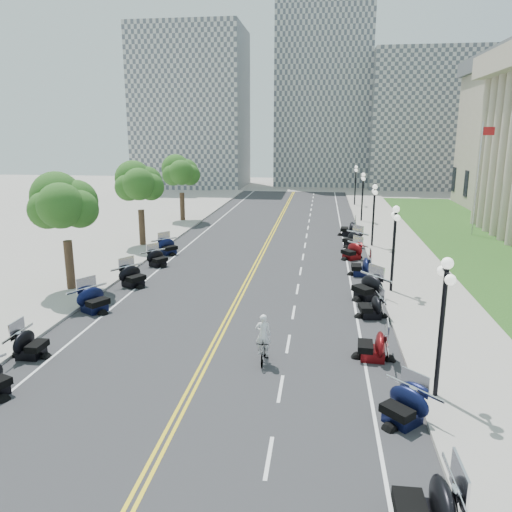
{
  "coord_description": "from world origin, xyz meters",
  "views": [
    {
      "loc": [
        4.48,
        -24.4,
        9.02
      ],
      "look_at": [
        0.73,
        3.81,
        2.0
      ],
      "focal_mm": 35.0,
      "sensor_mm": 36.0,
      "label": 1
    }
  ],
  "objects_px": {
    "motorcycle_n_3": "(403,404)",
    "bicycle": "(263,351)",
    "cyclist_rider": "(263,319)",
    "flagpole": "(477,180)"
  },
  "relations": [
    {
      "from": "flagpole",
      "to": "cyclist_rider",
      "type": "height_order",
      "value": "flagpole"
    },
    {
      "from": "motorcycle_n_3",
      "to": "cyclist_rider",
      "type": "xyz_separation_m",
      "value": [
        -4.92,
        3.71,
        1.23
      ]
    },
    {
      "from": "flagpole",
      "to": "cyclist_rider",
      "type": "xyz_separation_m",
      "value": [
        -15.68,
        -27.96,
        -3.12
      ]
    },
    {
      "from": "motorcycle_n_3",
      "to": "bicycle",
      "type": "height_order",
      "value": "motorcycle_n_3"
    },
    {
      "from": "motorcycle_n_3",
      "to": "bicycle",
      "type": "relative_size",
      "value": 1.1
    },
    {
      "from": "cyclist_rider",
      "to": "flagpole",
      "type": "bearing_deg",
      "value": -119.28
    },
    {
      "from": "flagpole",
      "to": "motorcycle_n_3",
      "type": "height_order",
      "value": "flagpole"
    },
    {
      "from": "flagpole",
      "to": "motorcycle_n_3",
      "type": "distance_m",
      "value": 33.74
    },
    {
      "from": "flagpole",
      "to": "bicycle",
      "type": "bearing_deg",
      "value": -119.28
    },
    {
      "from": "cyclist_rider",
      "to": "bicycle",
      "type": "bearing_deg",
      "value": -0.0
    }
  ]
}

